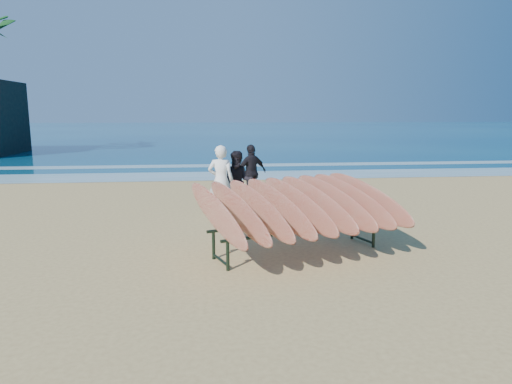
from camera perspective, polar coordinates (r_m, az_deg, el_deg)
The scene contains 8 objects.
ground at distance 8.52m, azimuth 0.58°, elevation -7.24°, with size 120.00×120.00×0.00m, color tan.
ocean at distance 63.14m, azimuth -5.29°, elevation 7.68°, with size 160.00×160.00×0.00m, color navy.
foam_near at distance 18.28m, azimuth -3.07°, elevation 2.08°, with size 160.00×160.00×0.00m, color white.
foam_far at distance 21.75m, azimuth -3.57°, elevation 3.34°, with size 160.00×160.00×0.00m, color white.
surfboard_rack at distance 8.15m, azimuth 5.21°, elevation -1.70°, with size 3.87×3.56×1.41m.
person_white at distance 11.16m, azimuth -4.41°, elevation 1.43°, with size 0.63×0.42×1.73m, color white.
person_dark_a at distance 11.44m, azimuth -2.23°, elevation 1.24°, with size 0.76×0.59×1.57m, color black.
person_dark_b at distance 13.11m, azimuth -0.55°, elevation 2.46°, with size 0.94×0.39×1.61m, color black.
Camera 1 is at (-0.95, -8.08, 2.53)m, focal length 32.00 mm.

